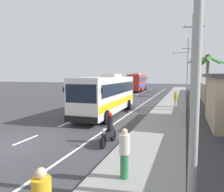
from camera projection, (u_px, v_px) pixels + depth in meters
The scene contains 15 objects.
ground_plane at pixel (14, 145), 11.19m from camera, with size 160.00×160.00×0.00m, color #3A3A3F.
sidewalk_kerb at pixel (166, 116), 18.43m from camera, with size 3.20×90.00×0.14m, color gray.
lane_markings at pixel (127, 107), 24.09m from camera, with size 3.53×71.00×0.01m.
boundary_wall at pixel (210, 100), 20.87m from camera, with size 0.24×60.00×2.41m, color #9E998E.
coach_bus_foreground at pixel (107, 93), 19.60m from camera, with size 2.99×10.86×3.67m.
coach_bus_far_lane at pixel (138, 82), 47.43m from camera, with size 3.12×10.77×3.91m.
motorcycle_beside_bus at pixel (109, 131), 11.27m from camera, with size 0.56×1.96×1.65m.
pedestrian_near_kerb at pixel (175, 99), 23.08m from camera, with size 0.36×0.36×1.66m.
pedestrian_midwalk at pixel (124, 152), 7.22m from camera, with size 0.36×0.36×1.71m.
utility_pole_nearest at pixel (198, 30), 5.59m from camera, with size 1.81×0.24×9.15m.
utility_pole_mid at pixel (192, 60), 22.71m from camera, with size 2.12×0.24×9.78m.
utility_pole_far at pixel (187, 65), 40.05m from camera, with size 3.89×0.24×10.29m.
palm_nearest at pixel (198, 68), 43.41m from camera, with size 3.23×3.22×7.41m.
palm_second at pixel (198, 67), 34.31m from camera, with size 3.51×3.50×6.58m.
palm_third at pixel (208, 68), 20.55m from camera, with size 3.72×3.87×5.56m.
Camera 1 is at (8.29, -8.68, 3.61)m, focal length 34.80 mm.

